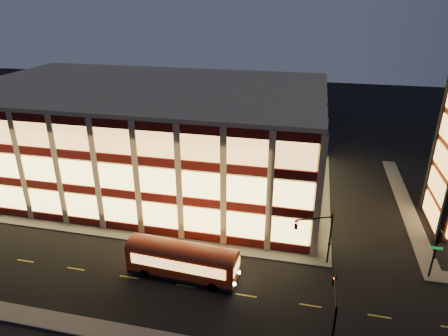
# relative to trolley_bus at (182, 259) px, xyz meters

# --- Properties ---
(ground) EXTENTS (200.00, 200.00, 0.00)m
(ground) POSITION_rel_trolley_bus_xyz_m (-9.28, 4.59, -2.09)
(ground) COLOR black
(ground) RESTS_ON ground
(sidewalk_office_south) EXTENTS (54.00, 2.00, 0.15)m
(sidewalk_office_south) POSITION_rel_trolley_bus_xyz_m (-12.28, 5.59, -2.02)
(sidewalk_office_south) COLOR #514F4C
(sidewalk_office_south) RESTS_ON ground
(sidewalk_office_east) EXTENTS (2.00, 30.00, 0.15)m
(sidewalk_office_east) POSITION_rel_trolley_bus_xyz_m (13.72, 21.59, -2.02)
(sidewalk_office_east) COLOR #514F4C
(sidewalk_office_east) RESTS_ON ground
(sidewalk_tower_west) EXTENTS (2.00, 30.00, 0.15)m
(sidewalk_tower_west) POSITION_rel_trolley_bus_xyz_m (24.72, 21.59, -2.02)
(sidewalk_tower_west) COLOR #514F4C
(sidewalk_tower_west) RESTS_ON ground
(sidewalk_near) EXTENTS (100.00, 2.00, 0.15)m
(sidewalk_near) POSITION_rel_trolley_bus_xyz_m (-9.28, -8.41, -2.02)
(sidewalk_near) COLOR #514F4C
(sidewalk_near) RESTS_ON ground
(office_building) EXTENTS (50.45, 30.45, 14.50)m
(office_building) POSITION_rel_trolley_bus_xyz_m (-12.19, 21.51, 5.16)
(office_building) COLOR tan
(office_building) RESTS_ON ground
(traffic_signal_far) EXTENTS (3.79, 1.87, 6.00)m
(traffic_signal_far) POSITION_rel_trolley_bus_xyz_m (12.93, 4.83, 2.02)
(traffic_signal_far) COLOR black
(traffic_signal_far) RESTS_ON ground
(traffic_signal_right) EXTENTS (1.20, 4.37, 6.00)m
(traffic_signal_right) POSITION_rel_trolley_bus_xyz_m (24.22, 3.97, 2.01)
(traffic_signal_right) COLOR black
(traffic_signal_right) RESTS_ON ground
(traffic_signal_near) EXTENTS (0.32, 4.45, 6.00)m
(traffic_signal_near) POSITION_rel_trolley_bus_xyz_m (14.22, -6.44, 2.04)
(traffic_signal_near) COLOR black
(traffic_signal_near) RESTS_ON ground
(trolley_bus) EXTENTS (11.29, 3.49, 3.77)m
(trolley_bus) POSITION_rel_trolley_bus_xyz_m (0.00, 0.00, 0.00)
(trolley_bus) COLOR #932008
(trolley_bus) RESTS_ON ground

